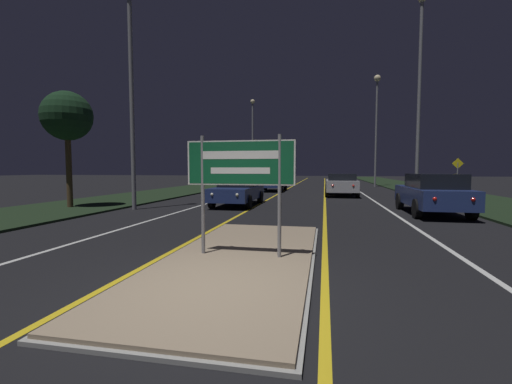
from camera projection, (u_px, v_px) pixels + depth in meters
The scene contains 21 objects.
ground_plane at pixel (208, 295), 4.72m from camera, with size 160.00×160.00×0.00m, color black.
median_island at pixel (241, 258), 6.52m from camera, with size 2.78×7.02×0.10m.
verge_left at pixel (177, 191), 26.15m from camera, with size 5.00×100.00×0.08m.
verge_right at pixel (448, 195), 22.41m from camera, with size 5.00×100.00×0.08m.
centre_line_yellow_left at pixel (287, 189), 29.49m from camera, with size 0.12×70.00×0.01m.
centre_line_yellow_right at pixel (325, 189), 28.86m from camera, with size 0.12×70.00×0.01m.
lane_line_white_left at pixel (258, 189), 30.00m from camera, with size 0.12×70.00×0.01m.
lane_line_white_right at pixel (357, 190), 28.35m from camera, with size 0.12×70.00×0.01m.
edge_line_white_left at pixel (225, 188), 30.59m from camera, with size 0.10×70.00×0.01m.
edge_line_white_right at pixel (395, 190), 27.76m from camera, with size 0.10×70.00×0.01m.
highway_sign at pixel (240, 169), 6.40m from camera, with size 2.07×0.07×2.27m.
streetlight_left_near at pixel (131, 73), 14.24m from camera, with size 0.49×0.49×9.25m.
streetlight_left_far at pixel (253, 133), 37.01m from camera, with size 0.47×0.47×9.20m.
streetlight_right_near at pixel (420, 80), 18.83m from camera, with size 0.46×0.46×11.22m.
streetlight_right_far at pixel (377, 110), 32.44m from camera, with size 0.63×0.63×10.58m.
car_receding_0 at pixel (432, 193), 13.06m from camera, with size 1.95×4.62×1.55m.
car_receding_1 at pixel (341, 184), 21.95m from camera, with size 2.03×4.46×1.43m.
car_approaching_0 at pixel (238, 190), 16.33m from camera, with size 1.88×4.46×1.37m.
car_approaching_1 at pixel (273, 181), 26.73m from camera, with size 1.87×4.27×1.44m.
warning_sign at pixel (457, 174), 19.35m from camera, with size 0.60×0.06×2.26m.
roadside_palm_left at pixel (67, 117), 14.63m from camera, with size 2.09×2.09×4.97m.
Camera 1 is at (1.55, -4.39, 1.74)m, focal length 24.00 mm.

